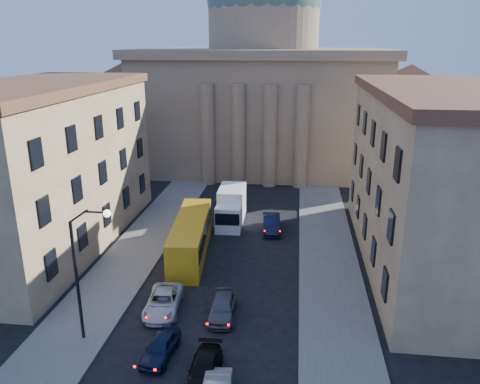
% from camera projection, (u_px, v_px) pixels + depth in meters
% --- Properties ---
extents(sidewalk_left, '(5.00, 60.00, 0.15)m').
position_uv_depth(sidewalk_left, '(125.00, 266.00, 39.12)').
color(sidewalk_left, '#5D5A55').
rests_on(sidewalk_left, ground).
extents(sidewalk_right, '(5.00, 60.00, 0.15)m').
position_uv_depth(sidewalk_right, '(331.00, 278.00, 37.14)').
color(sidewalk_right, '#5D5A55').
rests_on(sidewalk_right, ground).
extents(church, '(68.02, 28.76, 36.60)m').
position_uv_depth(church, '(262.00, 84.00, 69.92)').
color(church, '#7D644D').
rests_on(church, ground).
extents(building_left, '(11.60, 26.60, 14.70)m').
position_uv_depth(building_left, '(43.00, 166.00, 41.64)').
color(building_left, tan).
rests_on(building_left, ground).
extents(building_right, '(11.60, 26.60, 14.70)m').
position_uv_depth(building_right, '(440.00, 179.00, 37.68)').
color(building_right, tan).
rests_on(building_right, ground).
extents(street_lamp, '(2.62, 0.44, 8.83)m').
position_uv_depth(street_lamp, '(83.00, 264.00, 27.90)').
color(street_lamp, black).
rests_on(street_lamp, ground).
extents(car_left_near, '(1.89, 3.95, 1.30)m').
position_uv_depth(car_left_near, '(161.00, 347.00, 27.76)').
color(car_left_near, '#0E1633').
rests_on(car_left_near, ground).
extents(car_left_mid, '(2.69, 5.09, 1.36)m').
position_uv_depth(car_left_mid, '(163.00, 302.00, 32.54)').
color(car_left_mid, silver).
rests_on(car_left_mid, ground).
extents(car_right_mid, '(1.73, 4.21, 1.22)m').
position_uv_depth(car_right_mid, '(204.00, 370.00, 25.91)').
color(car_right_mid, black).
rests_on(car_right_mid, ground).
extents(car_right_far, '(1.93, 4.40, 1.47)m').
position_uv_depth(car_right_far, '(222.00, 307.00, 31.86)').
color(car_right_far, '#4C4C51').
rests_on(car_right_far, ground).
extents(car_right_distant, '(2.05, 4.86, 1.56)m').
position_uv_depth(car_right_distant, '(271.00, 223.00, 46.34)').
color(car_right_distant, black).
rests_on(car_right_distant, ground).
extents(city_bus, '(3.71, 11.69, 3.24)m').
position_uv_depth(city_bus, '(191.00, 236.00, 40.96)').
color(city_bus, gold).
rests_on(city_bus, ground).
extents(box_truck, '(2.72, 6.57, 3.57)m').
position_uv_depth(box_truck, '(231.00, 207.00, 48.12)').
color(box_truck, white).
rests_on(box_truck, ground).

